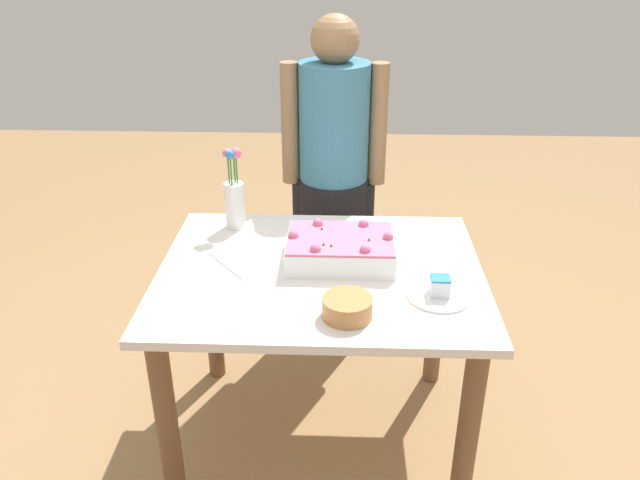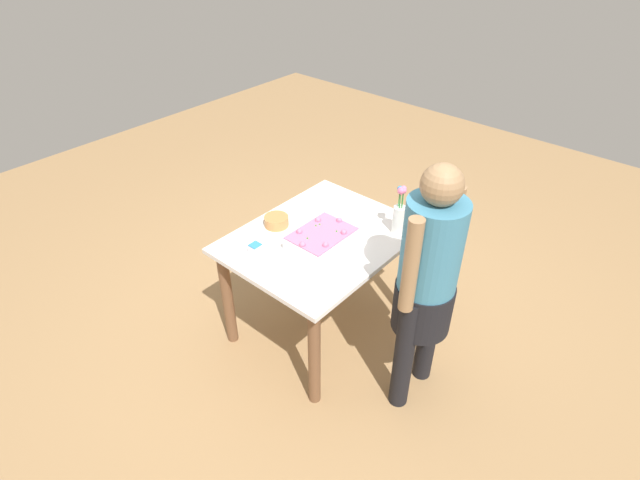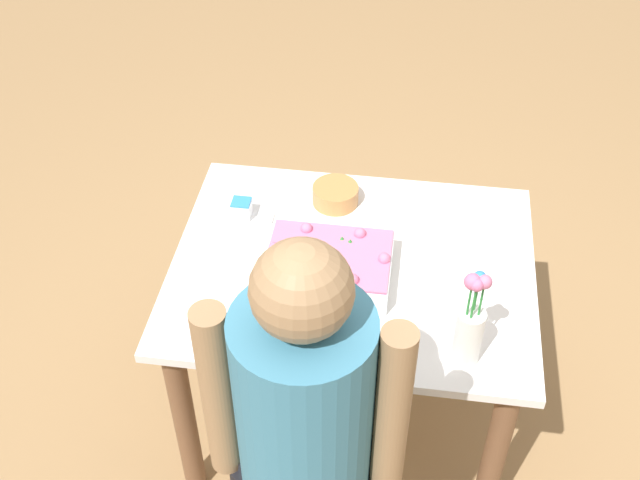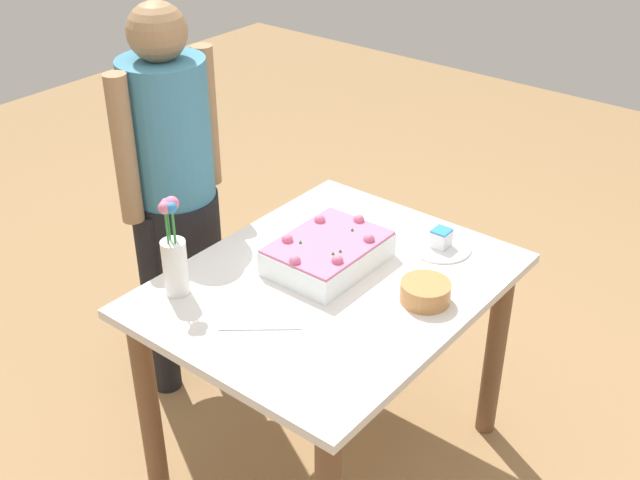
# 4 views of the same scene
# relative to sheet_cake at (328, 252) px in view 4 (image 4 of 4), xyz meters

# --- Properties ---
(ground_plane) EXTENTS (8.00, 8.00, 0.00)m
(ground_plane) POSITION_rel_sheet_cake_xyz_m (-0.07, -0.06, -0.80)
(ground_plane) COLOR #9B764D
(dining_table) EXTENTS (1.10, 0.88, 0.75)m
(dining_table) POSITION_rel_sheet_cake_xyz_m (-0.07, -0.06, -0.18)
(dining_table) COLOR white
(dining_table) RESTS_ON ground_plane
(sheet_cake) EXTENTS (0.37, 0.27, 0.11)m
(sheet_cake) POSITION_rel_sheet_cake_xyz_m (0.00, 0.00, 0.00)
(sheet_cake) COLOR white
(sheet_cake) RESTS_ON dining_table
(serving_plate_with_slice) EXTENTS (0.20, 0.20, 0.07)m
(serving_plate_with_slice) POSITION_rel_sheet_cake_xyz_m (0.31, -0.23, -0.03)
(serving_plate_with_slice) COLOR white
(serving_plate_with_slice) RESTS_ON dining_table
(cake_knife) EXTENTS (0.17, 0.20, 0.00)m
(cake_knife) POSITION_rel_sheet_cake_xyz_m (-0.38, -0.06, -0.04)
(cake_knife) COLOR silver
(cake_knife) RESTS_ON dining_table
(flower_vase) EXTENTS (0.08, 0.08, 0.32)m
(flower_vase) POSITION_rel_sheet_cake_xyz_m (-0.41, 0.26, 0.08)
(flower_vase) COLOR white
(flower_vase) RESTS_ON dining_table
(fruit_bowl) EXTENTS (0.15, 0.15, 0.06)m
(fruit_bowl) POSITION_rel_sheet_cake_xyz_m (0.02, -0.35, -0.02)
(fruit_bowl) COLOR #B97C44
(fruit_bowl) RESTS_ON dining_table
(person_standing) EXTENTS (0.45, 0.31, 1.49)m
(person_standing) POSITION_rel_sheet_cake_xyz_m (-0.04, 0.68, 0.06)
(person_standing) COLOR black
(person_standing) RESTS_ON ground_plane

